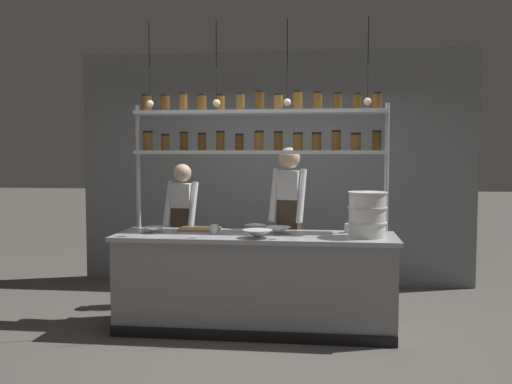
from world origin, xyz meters
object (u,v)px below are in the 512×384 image
object	(u,v)px
prep_bowl_near_left	(278,230)
prep_bowl_center_front	(258,234)
prep_bowl_center_back	(255,228)
chef_center	(289,218)
spice_shelf_unit	(259,136)
container_stack	(367,214)
cutting_board	(199,229)
serving_cup_front	(214,229)
prep_bowl_near_right	(154,230)
serving_cup_by_board	(349,228)
chef_left	(183,225)

from	to	relation	value
prep_bowl_near_left	prep_bowl_center_front	distance (m)	0.33
prep_bowl_center_back	chef_center	bearing A→B (deg)	48.66
spice_shelf_unit	prep_bowl_center_front	world-z (taller)	spice_shelf_unit
chef_center	container_stack	xyz separation A→B (m)	(0.76, -0.62, 0.11)
spice_shelf_unit	prep_bowl_near_left	distance (m)	0.97
container_stack	prep_bowl_center_front	xyz separation A→B (m)	(-0.99, -0.19, -0.17)
cutting_board	serving_cup_front	bearing A→B (deg)	-50.41
chef_center	prep_bowl_near_right	distance (m)	1.41
cutting_board	serving_cup_by_board	distance (m)	1.47
cutting_board	serving_cup_by_board	size ratio (longest dim) A/B	4.70
chef_center	prep_bowl_center_back	bearing A→B (deg)	-120.33
spice_shelf_unit	prep_bowl_center_back	xyz separation A→B (m)	(-0.03, -0.10, -0.91)
prep_bowl_center_front	prep_bowl_near_right	bearing A→B (deg)	168.52
prep_bowl_center_back	serving_cup_by_board	xyz separation A→B (m)	(0.92, 0.02, 0.01)
cutting_board	prep_bowl_center_front	size ratio (longest dim) A/B	1.44
prep_bowl_center_front	serving_cup_front	distance (m)	0.47
spice_shelf_unit	prep_bowl_near_left	xyz separation A→B (m)	(0.22, -0.27, -0.91)
spice_shelf_unit	prep_bowl_center_back	bearing A→B (deg)	-104.04
spice_shelf_unit	prep_bowl_center_back	distance (m)	0.92
container_stack	cutting_board	xyz separation A→B (m)	(-1.63, 0.23, -0.20)
chef_center	cutting_board	bearing A→B (deg)	-145.08
spice_shelf_unit	prep_bowl_near_right	size ratio (longest dim) A/B	12.14
prep_bowl_near_right	cutting_board	bearing A→B (deg)	28.37
container_stack	serving_cup_front	distance (m)	1.44
chef_left	prep_bowl_center_back	size ratio (longest dim) A/B	7.19
chef_left	prep_bowl_near_left	xyz separation A→B (m)	(1.13, -0.79, 0.06)
prep_bowl_near_left	prep_bowl_center_front	xyz separation A→B (m)	(-0.16, -0.28, 0.00)
prep_bowl_near_left	prep_bowl_center_back	size ratio (longest dim) A/B	1.14
spice_shelf_unit	container_stack	size ratio (longest dim) A/B	6.11
prep_bowl_near_right	container_stack	bearing A→B (deg)	-0.44
cutting_board	prep_bowl_near_right	distance (m)	0.46
chef_center	prep_bowl_near_left	xyz separation A→B (m)	(-0.07, -0.53, -0.06)
container_stack	prep_bowl_center_back	size ratio (longest dim) A/B	1.91
chef_center	prep_bowl_center_back	size ratio (longest dim) A/B	8.01
chef_center	prep_bowl_center_front	size ratio (longest dim) A/B	6.31
prep_bowl_center_front	prep_bowl_center_back	world-z (taller)	prep_bowl_center_front
cutting_board	prep_bowl_near_right	size ratio (longest dim) A/B	1.91
prep_bowl_near_right	serving_cup_by_board	distance (m)	1.89
prep_bowl_near_right	serving_cup_front	distance (m)	0.60
container_stack	prep_bowl_center_back	bearing A→B (deg)	166.24
chef_left	container_stack	distance (m)	2.16
serving_cup_by_board	prep_bowl_near_left	bearing A→B (deg)	-164.46
prep_bowl_near_left	serving_cup_by_board	size ratio (longest dim) A/B	2.92
prep_bowl_near_left	container_stack	bearing A→B (deg)	-6.21
prep_bowl_center_back	prep_bowl_near_right	distance (m)	0.99
prep_bowl_near_right	chef_center	bearing A→B (deg)	25.35
container_stack	cutting_board	world-z (taller)	container_stack
chef_left	container_stack	size ratio (longest dim) A/B	3.77
serving_cup_front	cutting_board	bearing A→B (deg)	129.59
chef_left	chef_center	world-z (taller)	chef_center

